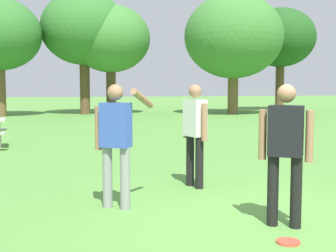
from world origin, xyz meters
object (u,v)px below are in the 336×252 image
object	(u,v)px
person_bystander	(195,129)
tree_back_right	(281,38)
person_catcher	(116,136)
tree_slender_mid	(110,39)
tree_far_right	(84,29)
person_thrower	(285,146)
tree_back_left	(234,37)
frisbee	(288,242)

from	to	relation	value
person_bystander	tree_back_right	distance (m)	23.44
person_catcher	tree_slender_mid	world-z (taller)	tree_slender_mid
tree_far_right	tree_slender_mid	xyz separation A→B (m)	(1.45, -0.16, -0.55)
tree_slender_mid	tree_back_right	bearing A→B (deg)	6.16
person_thrower	tree_back_right	bearing A→B (deg)	63.88
person_thrower	tree_back_left	xyz separation A→B (m)	(6.70, 19.46, 3.36)
person_catcher	tree_back_right	size ratio (longest dim) A/B	0.25
tree_slender_mid	person_bystander	bearing A→B (deg)	-91.48
frisbee	tree_back_right	xyz separation A→B (m)	(11.17, 22.88, 4.60)
tree_back_left	tree_slender_mid	bearing A→B (deg)	165.51
person_catcher	tree_back_right	world-z (taller)	tree_back_right
frisbee	tree_back_left	world-z (taller)	tree_back_left
person_bystander	tree_far_right	xyz separation A→B (m)	(-0.96, 19.13, 3.80)
tree_far_right	tree_back_right	size ratio (longest dim) A/B	1.05
person_bystander	tree_back_right	bearing A→B (deg)	60.50
person_catcher	person_bystander	world-z (taller)	same
person_thrower	person_bystander	size ratio (longest dim) A/B	1.00
tree_back_left	tree_back_right	distance (m)	5.16
person_bystander	frisbee	bearing A→B (deg)	-85.22
person_thrower	person_bystander	world-z (taller)	same
person_catcher	tree_far_right	distance (m)	20.47
frisbee	tree_back_left	distance (m)	21.57
person_thrower	frisbee	world-z (taller)	person_thrower
person_catcher	frisbee	bearing A→B (deg)	-47.74
tree_far_right	tree_back_right	world-z (taller)	tree_far_right
person_thrower	person_bystander	distance (m)	2.25
person_thrower	frisbee	bearing A→B (deg)	-112.06
tree_far_right	person_catcher	bearing A→B (deg)	-91.13
tree_back_right	person_thrower	bearing A→B (deg)	-116.12
tree_far_right	tree_slender_mid	world-z (taller)	tree_far_right
tree_back_right	person_bystander	bearing A→B (deg)	-119.50
frisbee	tree_far_right	bearing A→B (deg)	93.11
person_bystander	tree_back_left	world-z (taller)	tree_back_left
frisbee	tree_back_left	bearing A→B (deg)	70.93
person_thrower	tree_slender_mid	bearing A→B (deg)	89.86
frisbee	person_catcher	bearing A→B (deg)	132.26
tree_far_right	person_thrower	bearing A→B (deg)	-86.25
frisbee	person_thrower	bearing A→B (deg)	67.94
person_catcher	frisbee	xyz separation A→B (m)	(1.58, -1.74, -0.95)
tree_far_right	tree_back_left	world-z (taller)	tree_far_right
tree_slender_mid	tree_back_right	distance (m)	10.98
tree_far_right	tree_back_left	distance (m)	8.32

